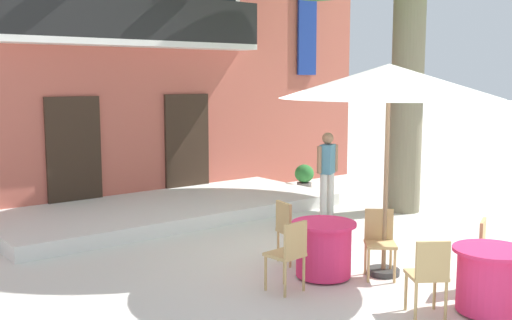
% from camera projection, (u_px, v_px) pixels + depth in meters
% --- Properties ---
extents(ground_plane, '(120.00, 120.00, 0.00)m').
position_uv_depth(ground_plane, '(306.00, 255.00, 9.30)').
color(ground_plane, silver).
extents(building_facade, '(13.00, 5.09, 7.50)m').
position_uv_depth(building_facade, '(90.00, 30.00, 14.04)').
color(building_facade, '#BC5B4C').
rests_on(building_facade, ground).
extents(entrance_step_platform, '(6.65, 2.76, 0.25)m').
position_uv_depth(entrance_step_platform, '(168.00, 209.00, 11.91)').
color(entrance_step_platform, silver).
rests_on(entrance_step_platform, ground).
extents(cafe_table_near_tree, '(0.86, 0.86, 0.76)m').
position_uv_depth(cafe_table_near_tree, '(324.00, 249.00, 8.20)').
color(cafe_table_near_tree, '#E52D66').
rests_on(cafe_table_near_tree, ground).
extents(cafe_chair_near_tree_0, '(0.56, 0.56, 0.91)m').
position_uv_depth(cafe_chair_near_tree_0, '(380.00, 238.00, 8.21)').
color(cafe_chair_near_tree_0, tan).
rests_on(cafe_chair_near_tree_0, ground).
extents(cafe_chair_near_tree_1, '(0.46, 0.46, 0.91)m').
position_uv_depth(cafe_chair_near_tree_1, '(290.00, 228.00, 8.81)').
color(cafe_chair_near_tree_1, tan).
rests_on(cafe_chair_near_tree_1, ground).
extents(cafe_chair_near_tree_2, '(0.43, 0.43, 0.91)m').
position_uv_depth(cafe_chair_near_tree_2, '(289.00, 251.00, 7.62)').
color(cafe_chair_near_tree_2, tan).
rests_on(cafe_chair_near_tree_2, ground).
extents(cafe_table_middle, '(0.86, 0.86, 0.76)m').
position_uv_depth(cafe_table_middle, '(490.00, 280.00, 6.95)').
color(cafe_table_middle, '#E52D66').
rests_on(cafe_table_middle, ground).
extents(cafe_chair_middle_0, '(0.53, 0.53, 0.91)m').
position_uv_depth(cafe_chair_middle_0, '(491.00, 251.00, 7.63)').
color(cafe_chair_middle_0, tan).
rests_on(cafe_chair_middle_0, ground).
extents(cafe_chair_middle_1, '(0.55, 0.55, 0.91)m').
position_uv_depth(cafe_chair_middle_1, '(429.00, 272.00, 6.80)').
color(cafe_chair_middle_1, tan).
rests_on(cafe_chair_middle_1, ground).
extents(cafe_umbrella, '(2.90, 2.90, 2.85)m').
position_uv_depth(cafe_umbrella, '(389.00, 82.00, 8.02)').
color(cafe_umbrella, '#997A56').
rests_on(cafe_umbrella, ground).
extents(ground_planter_right, '(0.44, 0.44, 0.67)m').
position_uv_depth(ground_planter_right, '(304.00, 177.00, 14.19)').
color(ground_planter_right, slate).
rests_on(ground_planter_right, ground).
extents(pedestrian_near_entrance, '(0.53, 0.35, 1.62)m').
position_uv_depth(pedestrian_near_entrance, '(327.00, 169.00, 11.79)').
color(pedestrian_near_entrance, silver).
rests_on(pedestrian_near_entrance, ground).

